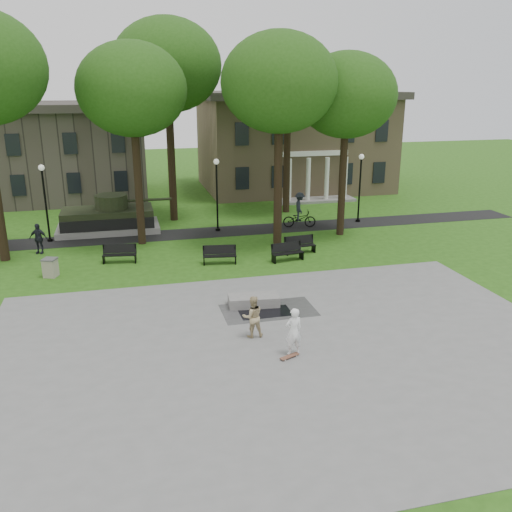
{
  "coord_description": "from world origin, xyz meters",
  "views": [
    {
      "loc": [
        -5.42,
        -21.91,
        9.36
      ],
      "look_at": [
        0.57,
        2.13,
        1.4
      ],
      "focal_mm": 38.0,
      "sensor_mm": 36.0,
      "label": 1
    }
  ],
  "objects": [
    {
      "name": "ground",
      "position": [
        0.0,
        0.0,
        0.0
      ],
      "size": [
        120.0,
        120.0,
        0.0
      ],
      "primitive_type": "plane",
      "color": "#254F12",
      "rests_on": "ground"
    },
    {
      "name": "plaza",
      "position": [
        0.0,
        -5.0,
        0.01
      ],
      "size": [
        22.0,
        16.0,
        0.02
      ],
      "primitive_type": "cube",
      "color": "gray",
      "rests_on": "ground"
    },
    {
      "name": "footpath",
      "position": [
        0.0,
        12.0,
        0.01
      ],
      "size": [
        44.0,
        2.6,
        0.01
      ],
      "primitive_type": "cube",
      "color": "black",
      "rests_on": "ground"
    },
    {
      "name": "building_right",
      "position": [
        10.0,
        26.0,
        4.34
      ],
      "size": [
        17.0,
        12.0,
        8.6
      ],
      "color": "#9E8460",
      "rests_on": "ground"
    },
    {
      "name": "building_left",
      "position": [
        -11.0,
        26.5,
        3.6
      ],
      "size": [
        15.0,
        10.0,
        7.2
      ],
      "primitive_type": "cube",
      "color": "#4C443D",
      "rests_on": "ground"
    },
    {
      "name": "tree_1",
      "position": [
        -4.5,
        10.5,
        8.95
      ],
      "size": [
        6.2,
        6.2,
        11.63
      ],
      "color": "black",
      "rests_on": "ground"
    },
    {
      "name": "tree_2",
      "position": [
        3.5,
        8.5,
        9.32
      ],
      "size": [
        6.6,
        6.6,
        12.16
      ],
      "color": "black",
      "rests_on": "ground"
    },
    {
      "name": "tree_3",
      "position": [
        8.0,
        9.5,
        8.6
      ],
      "size": [
        6.0,
        6.0,
        11.19
      ],
      "color": "black",
      "rests_on": "ground"
    },
    {
      "name": "tree_4",
      "position": [
        -2.0,
        16.0,
        10.39
      ],
      "size": [
        7.2,
        7.2,
        13.5
      ],
      "color": "black",
      "rests_on": "ground"
    },
    {
      "name": "tree_5",
      "position": [
        6.5,
        16.5,
        9.67
      ],
      "size": [
        6.4,
        6.4,
        12.44
      ],
      "color": "black",
      "rests_on": "ground"
    },
    {
      "name": "lamp_left",
      "position": [
        -10.0,
        12.3,
        2.79
      ],
      "size": [
        0.36,
        0.36,
        4.73
      ],
      "color": "black",
      "rests_on": "ground"
    },
    {
      "name": "lamp_mid",
      "position": [
        0.5,
        12.3,
        2.79
      ],
      "size": [
        0.36,
        0.36,
        4.73
      ],
      "color": "black",
      "rests_on": "ground"
    },
    {
      "name": "lamp_right",
      "position": [
        10.5,
        12.3,
        2.79
      ],
      "size": [
        0.36,
        0.36,
        4.73
      ],
      "color": "black",
      "rests_on": "ground"
    },
    {
      "name": "tank_monument",
      "position": [
        -6.46,
        14.0,
        0.86
      ],
      "size": [
        7.45,
        3.4,
        2.4
      ],
      "color": "gray",
      "rests_on": "ground"
    },
    {
      "name": "puddle",
      "position": [
        0.09,
        -1.43,
        0.02
      ],
      "size": [
        2.2,
        1.2,
        0.0
      ],
      "primitive_type": "cube",
      "color": "black",
      "rests_on": "plaza"
    },
    {
      "name": "concrete_block",
      "position": [
        -0.2,
        -0.54,
        0.24
      ],
      "size": [
        2.29,
        1.21,
        0.45
      ],
      "primitive_type": "cube",
      "rotation": [
        0.0,
        0.0,
        -0.1
      ],
      "color": "gray",
      "rests_on": "plaza"
    },
    {
      "name": "skateboard",
      "position": [
        -0.09,
        -5.48,
        0.06
      ],
      "size": [
        0.8,
        0.49,
        0.07
      ],
      "primitive_type": "cube",
      "rotation": [
        0.0,
        0.0,
        0.41
      ],
      "color": "brown",
      "rests_on": "plaza"
    },
    {
      "name": "skateboarder",
      "position": [
        0.12,
        -5.23,
        0.91
      ],
      "size": [
        0.7,
        0.52,
        1.78
      ],
      "primitive_type": "imported",
      "rotation": [
        0.0,
        0.0,
        3.29
      ],
      "color": "white",
      "rests_on": "plaza"
    },
    {
      "name": "friend_watching",
      "position": [
        -0.96,
        -3.5,
        0.85
      ],
      "size": [
        0.81,
        0.63,
        1.66
      ],
      "primitive_type": "imported",
      "rotation": [
        0.0,
        0.0,
        3.15
      ],
      "color": "tan",
      "rests_on": "plaza"
    },
    {
      "name": "pedestrian_walker",
      "position": [
        -10.3,
        9.87,
        0.88
      ],
      "size": [
        1.11,
        0.73,
        1.76
      ],
      "primitive_type": "imported",
      "rotation": [
        0.0,
        0.0,
        -0.32
      ],
      "color": "#21212C",
      "rests_on": "ground"
    },
    {
      "name": "cyclist",
      "position": [
        6.03,
        11.9,
        0.97
      ],
      "size": [
        2.32,
        1.37,
        2.38
      ],
      "rotation": [
        0.0,
        0.0,
        1.36
      ],
      "color": "black",
      "rests_on": "ground"
    },
    {
      "name": "park_bench_0",
      "position": [
        -5.85,
        7.08,
        0.52
      ],
      "size": [
        1.85,
        0.79,
        1.0
      ],
      "rotation": [
        0.0,
        0.0,
        -0.15
      ],
      "color": "black",
      "rests_on": "ground"
    },
    {
      "name": "park_bench_1",
      "position": [
        -0.61,
        5.56,
        0.52
      ],
      "size": [
        1.84,
        0.76,
        1.0
      ],
      "rotation": [
        0.0,
        0.0,
        -0.14
      ],
      "color": "black",
      "rests_on": "ground"
    },
    {
      "name": "park_bench_2",
      "position": [
        3.1,
        5.17,
        0.52
      ],
      "size": [
        1.85,
        0.82,
        1.0
      ],
      "rotation": [
        0.0,
        0.0,
        0.17
      ],
      "color": "black",
      "rests_on": "ground"
    },
    {
      "name": "park_bench_3",
      "position": [
        4.2,
        6.32,
        0.52
      ],
      "size": [
        1.83,
        0.68,
        1.0
      ],
      "rotation": [
        0.0,
        0.0,
        0.09
      ],
      "color": "black",
      "rests_on": "ground"
    },
    {
      "name": "trash_bin",
      "position": [
        -9.25,
        5.56,
        0.49
      ],
      "size": [
        0.85,
        0.85,
        0.96
      ],
      "rotation": [
        0.0,
        0.0,
        -0.36
      ],
      "color": "#A59D88",
      "rests_on": "ground"
    }
  ]
}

